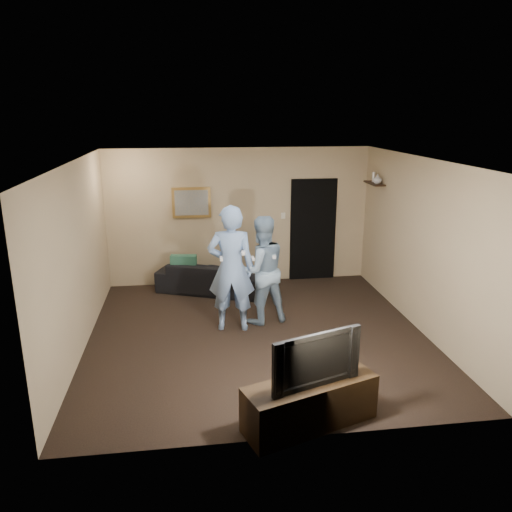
{
  "coord_description": "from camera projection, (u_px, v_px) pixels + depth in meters",
  "views": [
    {
      "loc": [
        -0.96,
        -6.83,
        3.26
      ],
      "look_at": [
        0.02,
        0.3,
        1.15
      ],
      "focal_mm": 35.0,
      "sensor_mm": 36.0,
      "label": 1
    }
  ],
  "objects": [
    {
      "name": "painting_canvas",
      "position": [
        192.0,
        203.0,
        9.3
      ],
      "size": [
        0.62,
        0.01,
        0.47
      ],
      "primitive_type": "cube",
      "color": "slate",
      "rests_on": "painting_frame"
    },
    {
      "name": "wii_player_left",
      "position": [
        231.0,
        269.0,
        7.49
      ],
      "size": [
        0.76,
        0.57,
        1.94
      ],
      "color": "#7698CD",
      "rests_on": "ground"
    },
    {
      "name": "throw_pillow",
      "position": [
        184.0,
        268.0,
        9.15
      ],
      "size": [
        0.49,
        0.22,
        0.47
      ],
      "primitive_type": "cube",
      "rotation": [
        0.0,
        0.0,
        -0.14
      ],
      "color": "#1A4F3C",
      "rests_on": "sofa"
    },
    {
      "name": "wall_left",
      "position": [
        77.0,
        259.0,
        6.85
      ],
      "size": [
        0.04,
        5.0,
        2.6
      ],
      "primitive_type": "cube",
      "color": "tan",
      "rests_on": "ground"
    },
    {
      "name": "wall_front",
      "position": [
        294.0,
        322.0,
        4.8
      ],
      "size": [
        5.0,
        0.04,
        2.6
      ],
      "primitive_type": "cube",
      "color": "tan",
      "rests_on": "ground"
    },
    {
      "name": "wall_back",
      "position": [
        239.0,
        217.0,
        9.55
      ],
      "size": [
        5.0,
        0.04,
        2.6
      ],
      "primitive_type": "cube",
      "color": "tan",
      "rests_on": "ground"
    },
    {
      "name": "ground",
      "position": [
        257.0,
        334.0,
        7.54
      ],
      "size": [
        5.0,
        5.0,
        0.0
      ],
      "primitive_type": "plane",
      "color": "black",
      "rests_on": "ground"
    },
    {
      "name": "wall_shelf",
      "position": [
        374.0,
        183.0,
        9.0
      ],
      "size": [
        0.2,
        0.6,
        0.03
      ],
      "primitive_type": "cube",
      "color": "black",
      "rests_on": "wall_right"
    },
    {
      "name": "doorway",
      "position": [
        313.0,
        230.0,
        9.8
      ],
      "size": [
        0.9,
        0.06,
        2.0
      ],
      "primitive_type": "cube",
      "color": "black",
      "rests_on": "ground"
    },
    {
      "name": "sofa",
      "position": [
        211.0,
        277.0,
        9.27
      ],
      "size": [
        2.08,
        1.43,
        0.57
      ],
      "primitive_type": "imported",
      "rotation": [
        0.0,
        0.0,
        2.76
      ],
      "color": "black",
      "rests_on": "ground"
    },
    {
      "name": "shelf_figurine",
      "position": [
        374.0,
        177.0,
        9.03
      ],
      "size": [
        0.06,
        0.06,
        0.18
      ],
      "primitive_type": "cylinder",
      "color": "#B4B4B8",
      "rests_on": "wall_shelf"
    },
    {
      "name": "television",
      "position": [
        312.0,
        356.0,
        5.17
      ],
      "size": [
        1.02,
        0.47,
        0.6
      ],
      "primitive_type": "imported",
      "rotation": [
        0.0,
        0.0,
        0.33
      ],
      "color": "black",
      "rests_on": "tv_console"
    },
    {
      "name": "tv_console",
      "position": [
        310.0,
        403.0,
        5.32
      ],
      "size": [
        1.53,
        0.92,
        0.52
      ],
      "primitive_type": "cube",
      "rotation": [
        0.0,
        0.0,
        0.33
      ],
      "color": "black",
      "rests_on": "ground"
    },
    {
      "name": "wall_right",
      "position": [
        422.0,
        246.0,
        7.5
      ],
      "size": [
        0.04,
        5.0,
        2.6
      ],
      "primitive_type": "cube",
      "color": "tan",
      "rests_on": "ground"
    },
    {
      "name": "shelf_vase",
      "position": [
        377.0,
        179.0,
        8.86
      ],
      "size": [
        0.16,
        0.16,
        0.16
      ],
      "primitive_type": "imported",
      "rotation": [
        0.0,
        0.0,
        -0.0
      ],
      "color": "silver",
      "rests_on": "wall_shelf"
    },
    {
      "name": "painting_frame",
      "position": [
        192.0,
        203.0,
        9.32
      ],
      "size": [
        0.72,
        0.05,
        0.57
      ],
      "primitive_type": "cube",
      "color": "olive",
      "rests_on": "wall_back"
    },
    {
      "name": "ceiling",
      "position": [
        258.0,
        160.0,
        6.81
      ],
      "size": [
        5.0,
        5.0,
        0.04
      ],
      "primitive_type": "cube",
      "color": "silver",
      "rests_on": "wall_back"
    },
    {
      "name": "light_switch",
      "position": [
        283.0,
        216.0,
        9.64
      ],
      "size": [
        0.08,
        0.02,
        0.12
      ],
      "primitive_type": "cube",
      "color": "silver",
      "rests_on": "wall_back"
    },
    {
      "name": "wii_player_right",
      "position": [
        261.0,
        270.0,
        7.79
      ],
      "size": [
        0.97,
        0.84,
        1.72
      ],
      "color": "#7B99B4",
      "rests_on": "ground"
    }
  ]
}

